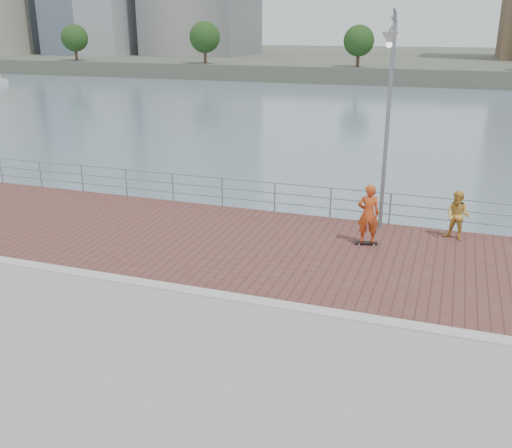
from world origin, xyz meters
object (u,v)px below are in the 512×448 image
(guardrail, at_px, (302,196))
(bystander, at_px, (458,216))
(skateboarder, at_px, (368,214))
(street_lamp, at_px, (389,86))

(guardrail, distance_m, bystander, 5.30)
(guardrail, xyz_separation_m, skateboarder, (2.66, -2.24, 0.33))
(guardrail, bearing_deg, bystander, -9.05)
(bystander, bearing_deg, guardrail, -168.36)
(bystander, bearing_deg, skateboarder, -130.67)
(guardrail, xyz_separation_m, bystander, (5.24, -0.83, 0.12))
(skateboarder, bearing_deg, bystander, -166.17)
(street_lamp, relative_size, bystander, 4.20)
(street_lamp, bearing_deg, guardrail, 160.85)
(guardrail, distance_m, skateboarder, 3.49)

